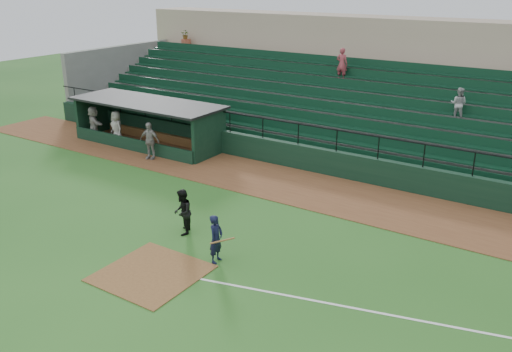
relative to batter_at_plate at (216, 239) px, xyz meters
The scene contains 11 objects.
ground 1.67m from the batter_at_plate, 149.36° to the right, with size 90.00×90.00×0.00m, color #285E1E.
warning_track 7.41m from the batter_at_plate, 99.77° to the left, with size 40.00×4.00×0.03m, color brown.
home_plate_dirt 2.29m from the batter_at_plate, 125.68° to the right, with size 3.00×3.00×0.03m, color brown.
foul_line 6.82m from the batter_at_plate, ahead, with size 18.00×0.09×0.01m, color white.
stadium_structure 15.84m from the batter_at_plate, 94.55° to the left, with size 38.00×13.08×6.40m.
dugout 14.11m from the batter_at_plate, 141.28° to the left, with size 8.90×3.20×2.42m.
batter_at_plate is the anchor object (origin of this frame).
umpire 2.45m from the batter_at_plate, 156.52° to the left, with size 0.82×0.64×1.69m, color black.
dugout_player_a 11.25m from the batter_at_plate, 144.43° to the left, with size 1.11×0.46×1.90m, color gray.
dugout_player_b 14.29m from the batter_at_plate, 149.31° to the left, with size 0.93×0.61×1.91m, color #A19C96.
dugout_player_c 15.98m from the batter_at_plate, 152.60° to the left, with size 1.77×0.56×1.91m, color #A59F9A.
Camera 1 is at (10.85, -11.59, 8.77)m, focal length 37.89 mm.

